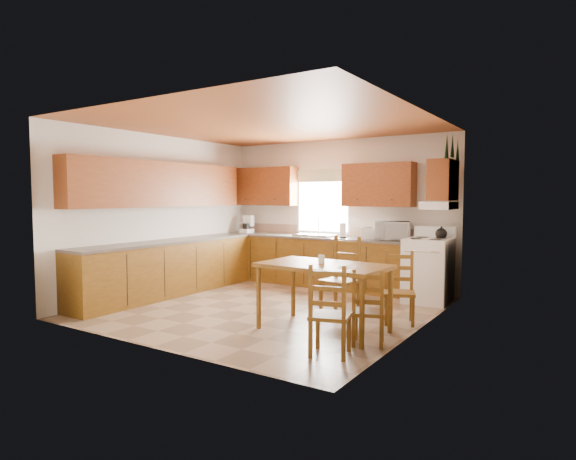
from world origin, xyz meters
The scene contains 35 objects.
floor centered at (0.00, 0.00, 0.00)m, with size 4.50×4.50×0.00m, color #846C54.
ceiling centered at (0.00, 0.00, 2.70)m, with size 4.50×4.50×0.00m, color #954B21.
wall_left centered at (-2.25, 0.00, 1.35)m, with size 4.50×4.50×0.00m, color beige.
wall_right centered at (2.25, 0.00, 1.35)m, with size 4.50×4.50×0.00m, color beige.
wall_back centered at (0.00, 2.25, 1.35)m, with size 4.50×4.50×0.00m, color beige.
wall_front centered at (0.00, -2.25, 1.35)m, with size 4.50×4.50×0.00m, color beige.
lower_cab_back centered at (-0.38, 1.95, 0.44)m, with size 3.75×0.60×0.88m, color brown.
lower_cab_left centered at (-1.95, -0.15, 0.44)m, with size 0.60×3.60×0.88m, color brown.
counter_back centered at (-0.38, 1.95, 0.90)m, with size 3.75×0.63×0.04m, color #4F4841.
counter_left centered at (-1.95, -0.15, 0.90)m, with size 0.63×3.60×0.04m, color #4F4841.
backsplash centered at (-0.38, 2.24, 1.01)m, with size 3.75×0.01×0.18m, color #947460.
upper_cab_back_left centered at (-1.55, 2.08, 1.85)m, with size 1.41×0.33×0.75m, color brown.
upper_cab_back_right centered at (0.86, 2.08, 1.85)m, with size 1.25×0.33×0.75m, color brown.
upper_cab_left centered at (-2.08, -0.15, 1.85)m, with size 0.33×3.60×0.75m, color brown.
upper_cab_stove centered at (2.08, 1.65, 1.90)m, with size 0.33×0.62×0.62m, color brown.
range_hood centered at (2.03, 1.65, 1.52)m, with size 0.44×0.62×0.12m, color silver.
window_frame centered at (-0.30, 2.22, 1.55)m, with size 1.13×0.02×1.18m, color silver.
window_pane centered at (-0.30, 2.21, 1.55)m, with size 1.05×0.01×1.10m, color white.
window_valance centered at (-0.30, 2.19, 2.05)m, with size 1.19×0.01×0.24m, color #607C49.
sink_basin centered at (-0.30, 1.95, 0.94)m, with size 0.75×0.45×0.04m, color silver.
pine_decal_a centered at (2.21, 1.33, 2.38)m, with size 0.22×0.22×0.36m, color #143715.
pine_decal_b centered at (2.21, 1.65, 2.42)m, with size 0.22×0.22×0.36m, color #143715.
pine_decal_c centered at (2.21, 1.97, 2.38)m, with size 0.22×0.22×0.36m, color #143715.
stove centered at (1.88, 1.66, 0.49)m, with size 0.66×0.68×0.98m, color silver.
coffeemaker centered at (-1.91, 1.96, 1.08)m, with size 0.19×0.22×0.32m, color silver.
paper_towel centered at (0.26, 1.94, 1.05)m, with size 0.11×0.11×0.26m, color white.
toaster centered at (0.75, 1.93, 1.02)m, with size 0.24×0.16×0.20m, color silver.
microwave centered at (1.17, 1.95, 1.08)m, with size 0.53×0.38×0.32m, color silver.
dining_table centered at (1.26, -0.63, 0.42)m, with size 1.55×0.89×0.83m, color brown.
chair_near_left centered at (1.76, -1.40, 0.48)m, with size 0.40×0.38×0.96m, color brown.
chair_near_right centered at (1.96, -0.86, 0.43)m, with size 0.36×0.34×0.85m, color brown.
chair_far_left centered at (1.05, 0.26, 0.54)m, with size 0.45×0.43×1.08m, color brown.
chair_far_right centered at (1.94, 0.20, 0.47)m, with size 0.39×0.37×0.93m, color brown.
table_paper centered at (1.63, -0.72, 0.83)m, with size 0.20×0.26×0.00m, color white.
table_card centered at (1.23, -0.63, 0.89)m, with size 0.08×0.02×0.11m, color white.
Camera 1 is at (4.06, -5.79, 1.66)m, focal length 30.00 mm.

